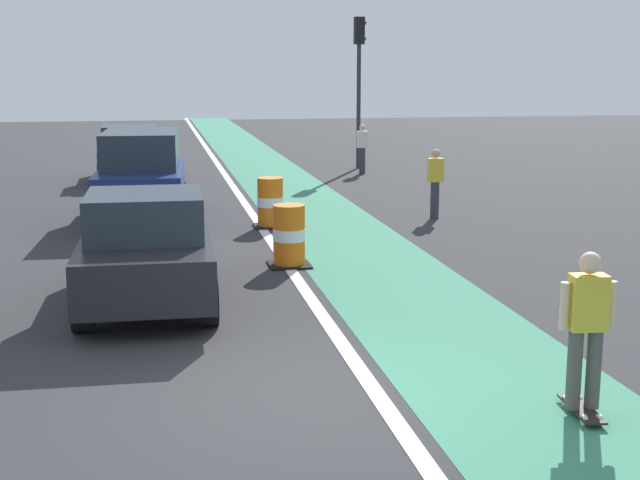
% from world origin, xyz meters
% --- Properties ---
extents(ground_plane, '(100.00, 100.00, 0.00)m').
position_xyz_m(ground_plane, '(0.00, 0.00, 0.00)').
color(ground_plane, '#2D2D30').
extents(bike_lane_strip, '(2.50, 80.00, 0.01)m').
position_xyz_m(bike_lane_strip, '(2.40, 12.00, 0.00)').
color(bike_lane_strip, '#387F60').
rests_on(bike_lane_strip, ground).
extents(lane_divider_stripe, '(0.20, 80.00, 0.01)m').
position_xyz_m(lane_divider_stripe, '(0.90, 12.00, 0.01)').
color(lane_divider_stripe, silver).
rests_on(lane_divider_stripe, ground).
extents(skateboarder_on_lane, '(0.57, 0.82, 1.69)m').
position_xyz_m(skateboarder_on_lane, '(2.80, -1.00, 0.91)').
color(skateboarder_on_lane, black).
rests_on(skateboarder_on_lane, ground).
extents(parked_sedan_nearest, '(1.98, 4.13, 1.70)m').
position_xyz_m(parked_sedan_nearest, '(-1.52, 4.08, 0.83)').
color(parked_sedan_nearest, black).
rests_on(parked_sedan_nearest, ground).
extents(parked_suv_second, '(2.10, 4.69, 2.04)m').
position_xyz_m(parked_suv_second, '(-1.64, 11.51, 1.04)').
color(parked_suv_second, navy).
rests_on(parked_suv_second, ground).
extents(parked_sedan_third, '(1.98, 4.13, 1.70)m').
position_xyz_m(parked_sedan_third, '(-2.06, 18.86, 0.83)').
color(parked_sedan_third, navy).
rests_on(parked_sedan_third, ground).
extents(traffic_barrel_front, '(0.73, 0.73, 1.09)m').
position_xyz_m(traffic_barrel_front, '(0.93, 6.25, 0.53)').
color(traffic_barrel_front, orange).
rests_on(traffic_barrel_front, ground).
extents(traffic_barrel_mid, '(0.73, 0.73, 1.09)m').
position_xyz_m(traffic_barrel_mid, '(1.11, 10.10, 0.53)').
color(traffic_barrel_mid, orange).
rests_on(traffic_barrel_mid, ground).
extents(traffic_light_corner, '(0.41, 0.32, 5.10)m').
position_xyz_m(traffic_light_corner, '(5.61, 20.80, 3.50)').
color(traffic_light_corner, '#2D2D2D').
rests_on(traffic_light_corner, ground).
extents(pedestrian_crossing, '(0.34, 0.20, 1.61)m').
position_xyz_m(pedestrian_crossing, '(4.99, 10.48, 0.86)').
color(pedestrian_crossing, '#33333D').
rests_on(pedestrian_crossing, ground).
extents(pedestrian_waiting, '(0.34, 0.20, 1.61)m').
position_xyz_m(pedestrian_waiting, '(5.35, 19.18, 0.86)').
color(pedestrian_waiting, '#33333D').
rests_on(pedestrian_waiting, ground).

